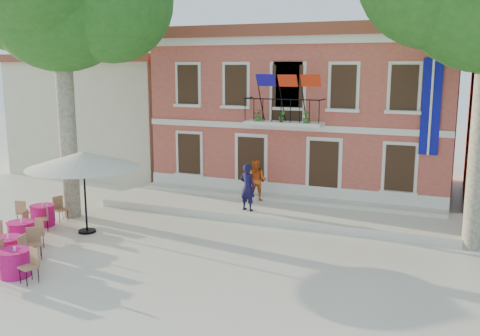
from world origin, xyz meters
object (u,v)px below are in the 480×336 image
object	(u,v)px
cafe_table_2	(21,232)
pedestrian_navy	(248,187)
cafe_table_3	(42,214)
cafe_table_0	(8,249)
cafe_table_1	(14,262)
pedestrian_orange	(257,180)
patio_umbrella	(83,160)

from	to	relation	value
cafe_table_2	pedestrian_navy	bearing A→B (deg)	45.27
cafe_table_3	cafe_table_0	bearing A→B (deg)	-62.57
cafe_table_1	pedestrian_orange	bearing A→B (deg)	69.11
patio_umbrella	cafe_table_1	world-z (taller)	patio_umbrella
cafe_table_0	cafe_table_2	xyz separation A→B (m)	(-0.87, 1.41, 0.00)
pedestrian_orange	cafe_table_3	xyz separation A→B (m)	(-6.40, -5.41, -0.73)
cafe_table_0	pedestrian_navy	bearing A→B (deg)	55.94
cafe_table_1	cafe_table_2	size ratio (longest dim) A/B	0.99
pedestrian_navy	pedestrian_orange	world-z (taller)	pedestrian_navy
patio_umbrella	cafe_table_0	bearing A→B (deg)	-94.92
cafe_table_1	cafe_table_2	world-z (taller)	same
cafe_table_0	cafe_table_1	size ratio (longest dim) A/B	1.00
pedestrian_navy	pedestrian_orange	bearing A→B (deg)	-67.98
patio_umbrella	cafe_table_3	size ratio (longest dim) A/B	2.13
patio_umbrella	pedestrian_navy	xyz separation A→B (m)	(4.58, 3.89, -1.39)
pedestrian_navy	pedestrian_orange	distance (m)	1.58
pedestrian_orange	cafe_table_0	size ratio (longest dim) A/B	0.94
pedestrian_navy	cafe_table_0	size ratio (longest dim) A/B	1.01
patio_umbrella	pedestrian_navy	size ratio (longest dim) A/B	2.13
cafe_table_3	cafe_table_2	bearing A→B (deg)	-65.73
patio_umbrella	cafe_table_3	bearing A→B (deg)	178.80
patio_umbrella	cafe_table_2	size ratio (longest dim) A/B	2.13
cafe_table_0	cafe_table_2	size ratio (longest dim) A/B	0.99
pedestrian_navy	cafe_table_1	bearing A→B (deg)	78.88
cafe_table_2	cafe_table_3	world-z (taller)	same
pedestrian_navy	cafe_table_3	world-z (taller)	pedestrian_navy
cafe_table_1	cafe_table_3	size ratio (longest dim) A/B	0.99
patio_umbrella	cafe_table_2	xyz separation A→B (m)	(-1.15, -1.89, -2.18)
patio_umbrella	cafe_table_2	bearing A→B (deg)	-121.27
patio_umbrella	cafe_table_1	size ratio (longest dim) A/B	2.14
cafe_table_1	patio_umbrella	bearing A→B (deg)	100.30
pedestrian_navy	cafe_table_0	distance (m)	8.72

